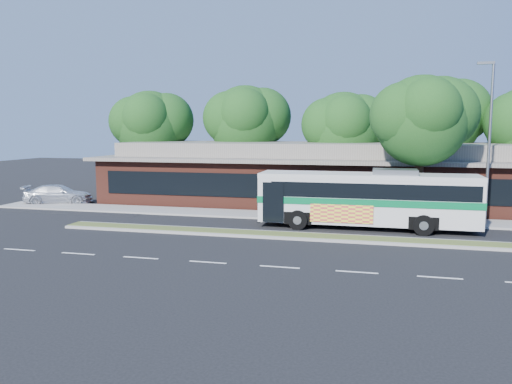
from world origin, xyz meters
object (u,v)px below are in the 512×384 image
lamp_post (489,139)px  sedan (58,194)px  sidewalk_tree (428,119)px  transit_bus (368,195)px

lamp_post → sedan: (-28.56, 1.80, -4.21)m
sedan → sidewalk_tree: size_ratio=0.57×
transit_bus → sidewalk_tree: bearing=37.4°
sedan → sidewalk_tree: sidewalk_tree is taller
lamp_post → sedan: lamp_post is taller
transit_bus → lamp_post: bearing=18.8°
sedan → sidewalk_tree: (25.37, -1.53, 5.32)m
lamp_post → transit_bus: size_ratio=0.77×
lamp_post → transit_bus: bearing=-161.0°
lamp_post → sidewalk_tree: 3.39m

